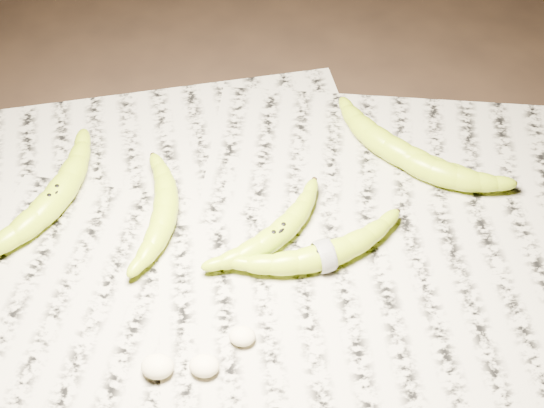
# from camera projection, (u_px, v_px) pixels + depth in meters

# --- Properties ---
(ground) EXTENTS (3.00, 3.00, 0.00)m
(ground) POSITION_uv_depth(u_px,v_px,m) (291.00, 261.00, 0.96)
(ground) COLOR black
(ground) RESTS_ON ground
(newspaper_patch) EXTENTS (0.90, 0.70, 0.01)m
(newspaper_patch) POSITION_uv_depth(u_px,v_px,m) (273.00, 256.00, 0.96)
(newspaper_patch) COLOR #ADA794
(newspaper_patch) RESTS_ON ground
(banana_left_a) EXTENTS (0.13, 0.23, 0.04)m
(banana_left_a) POSITION_uv_depth(u_px,v_px,m) (54.00, 197.00, 0.99)
(banana_left_a) COLOR #AECD19
(banana_left_a) RESTS_ON newspaper_patch
(banana_left_b) EXTENTS (0.06, 0.18, 0.03)m
(banana_left_b) POSITION_uv_depth(u_px,v_px,m) (165.00, 211.00, 0.98)
(banana_left_b) COLOR #AECD19
(banana_left_b) RESTS_ON newspaper_patch
(banana_center) EXTENTS (0.15, 0.17, 0.03)m
(banana_center) POSITION_uv_depth(u_px,v_px,m) (277.00, 233.00, 0.96)
(banana_center) COLOR #AECD19
(banana_center) RESTS_ON newspaper_patch
(banana_taped) EXTENTS (0.21, 0.13, 0.03)m
(banana_taped) POSITION_uv_depth(u_px,v_px,m) (324.00, 254.00, 0.93)
(banana_taped) COLOR #AECD19
(banana_taped) RESTS_ON newspaper_patch
(banana_upper_a) EXTENTS (0.19, 0.17, 0.04)m
(banana_upper_a) POSITION_uv_depth(u_px,v_px,m) (388.00, 144.00, 1.06)
(banana_upper_a) COLOR #AECD19
(banana_upper_a) RESTS_ON newspaper_patch
(banana_upper_b) EXTENTS (0.18, 0.13, 0.04)m
(banana_upper_b) POSITION_uv_depth(u_px,v_px,m) (434.00, 169.00, 1.03)
(banana_upper_b) COLOR #AECD19
(banana_upper_b) RESTS_ON newspaper_patch
(measuring_tape) EXTENTS (0.02, 0.04, 0.04)m
(measuring_tape) POSITION_uv_depth(u_px,v_px,m) (324.00, 254.00, 0.93)
(measuring_tape) COLOR white
(measuring_tape) RESTS_ON newspaper_patch
(flesh_chunk_a) EXTENTS (0.04, 0.03, 0.02)m
(flesh_chunk_a) POSITION_uv_depth(u_px,v_px,m) (157.00, 365.00, 0.84)
(flesh_chunk_a) COLOR beige
(flesh_chunk_a) RESTS_ON newspaper_patch
(flesh_chunk_b) EXTENTS (0.03, 0.03, 0.02)m
(flesh_chunk_b) POSITION_uv_depth(u_px,v_px,m) (204.00, 364.00, 0.84)
(flesh_chunk_b) COLOR beige
(flesh_chunk_b) RESTS_ON newspaper_patch
(flesh_chunk_c) EXTENTS (0.03, 0.03, 0.02)m
(flesh_chunk_c) POSITION_uv_depth(u_px,v_px,m) (242.00, 334.00, 0.87)
(flesh_chunk_c) COLOR beige
(flesh_chunk_c) RESTS_ON newspaper_patch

